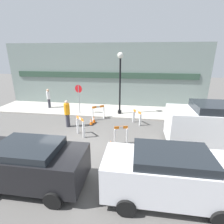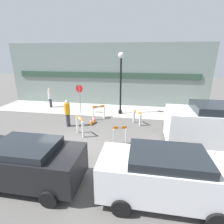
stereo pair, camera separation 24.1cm
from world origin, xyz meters
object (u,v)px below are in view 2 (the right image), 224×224
(person_worker, at_px, (67,113))
(work_van, at_px, (221,125))
(parked_car_1, at_px, (27,161))
(parked_car_2, at_px, (166,174))
(streetlamp_post, at_px, (121,75))
(stop_sign, at_px, (80,94))
(person_pedestrian, at_px, (50,97))

(person_worker, distance_m, work_van, 8.79)
(parked_car_1, height_order, parked_car_2, parked_car_2)
(streetlamp_post, distance_m, parked_car_1, 8.82)
(stop_sign, height_order, work_van, stop_sign)
(person_worker, relative_size, parked_car_1, 0.45)
(person_pedestrian, distance_m, parked_car_2, 12.42)
(person_pedestrian, height_order, parked_car_1, person_pedestrian)
(person_worker, bearing_deg, parked_car_2, -43.70)
(stop_sign, height_order, person_pedestrian, stop_sign)
(work_van, bearing_deg, person_pedestrian, 157.06)
(person_worker, xyz_separation_m, person_pedestrian, (-3.10, 3.52, 0.04))
(stop_sign, relative_size, person_worker, 1.26)
(streetlamp_post, xyz_separation_m, person_worker, (-3.15, -2.86, -2.14))
(person_pedestrian, bearing_deg, streetlamp_post, -158.93)
(parked_car_1, height_order, work_van, work_van)
(stop_sign, xyz_separation_m, work_van, (8.64, -3.88, -0.35))
(streetlamp_post, height_order, stop_sign, streetlamp_post)
(streetlamp_post, distance_m, parked_car_2, 8.82)
(streetlamp_post, bearing_deg, work_van, -38.11)
(parked_car_2, height_order, work_van, work_van)
(parked_car_1, xyz_separation_m, work_van, (7.92, 3.88, 0.33))
(person_pedestrian, distance_m, parked_car_1, 9.66)
(parked_car_1, bearing_deg, streetlamp_post, 73.69)
(person_worker, height_order, parked_car_2, same)
(parked_car_2, bearing_deg, work_van, 51.73)
(stop_sign, distance_m, parked_car_2, 9.58)
(streetlamp_post, height_order, work_van, streetlamp_post)
(streetlamp_post, relative_size, stop_sign, 2.03)
(person_pedestrian, relative_size, parked_car_2, 0.39)
(person_pedestrian, bearing_deg, work_van, -175.90)
(stop_sign, xyz_separation_m, parked_car_2, (5.58, -7.76, -0.62))
(streetlamp_post, bearing_deg, parked_car_1, -106.31)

